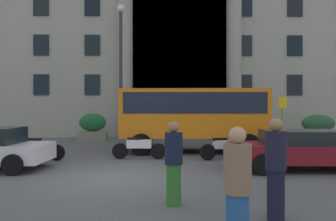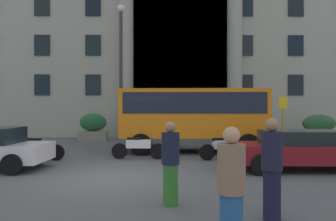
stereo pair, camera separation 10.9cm
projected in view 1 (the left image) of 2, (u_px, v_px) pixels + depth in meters
name	position (u px, v px, depth m)	size (l,w,h in m)	color
ground_plane	(115.00, 180.00, 9.25)	(80.00, 64.00, 0.12)	#515555
office_building_facade	(147.00, 33.00, 26.67)	(33.92, 9.73, 15.98)	#999C8A
orange_minibus	(194.00, 115.00, 14.78)	(6.39, 2.86, 2.77)	orange
bus_stop_sign	(282.00, 116.00, 16.97)	(0.44, 0.08, 2.54)	#999D18
hedge_planter_entrance_left	(93.00, 128.00, 19.97)	(1.68, 0.82, 1.63)	gray
hedge_planter_entrance_right	(260.00, 131.00, 19.90)	(2.05, 0.73, 1.19)	gray
hedge_planter_east	(318.00, 128.00, 19.58)	(2.07, 0.86, 1.57)	gray
parked_coupe_end	(302.00, 149.00, 10.50)	(4.45, 2.17, 1.24)	maroon
scooter_by_planter	(223.00, 148.00, 12.55)	(1.92, 0.72, 0.89)	black
motorcycle_far_end	(138.00, 147.00, 12.68)	(2.07, 0.55, 0.89)	black
motorcycle_near_kerb	(38.00, 148.00, 12.34)	(1.96, 0.55, 0.89)	black
pedestrian_woman_dark_dress	(237.00, 192.00, 4.29)	(0.36, 0.36, 1.70)	#255792
pedestrian_man_crossing	(276.00, 168.00, 5.75)	(0.36, 0.36, 1.76)	black
pedestrian_child_trailing	(174.00, 163.00, 6.63)	(0.36, 0.36, 1.67)	#30722A
lamppost_plaza_centre	(121.00, 63.00, 17.41)	(0.40, 0.40, 7.37)	#383033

